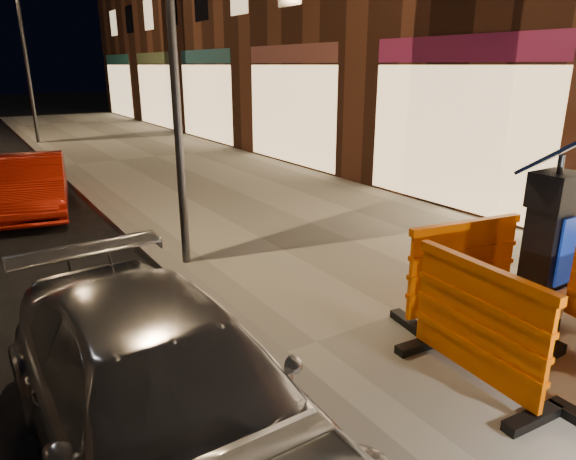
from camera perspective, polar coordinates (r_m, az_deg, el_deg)
ground_plane at (r=5.52m, az=-1.42°, el=-15.11°), size 120.00×120.00×0.00m
sidewalk at (r=7.30m, az=19.26°, el=-6.83°), size 6.00×60.00×0.15m
kerb at (r=5.48m, az=-1.43°, el=-14.45°), size 0.30×60.00×0.15m
parking_kiosk at (r=5.62m, az=26.71°, el=-2.69°), size 0.74×0.74×2.13m
barrier_back at (r=6.27m, az=18.75°, el=-4.26°), size 1.60×0.87×1.19m
barrier_kerbside at (r=5.05m, az=20.26°, el=-9.90°), size 0.74×1.57×1.19m
car_red at (r=12.21m, az=-26.09°, el=1.79°), size 1.88×3.82×1.20m
street_lamp_mid at (r=7.45m, az=-12.64°, el=18.61°), size 0.12×0.12×6.00m
street_lamp_far at (r=22.12m, az=-27.07°, el=16.42°), size 0.12×0.12×6.00m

